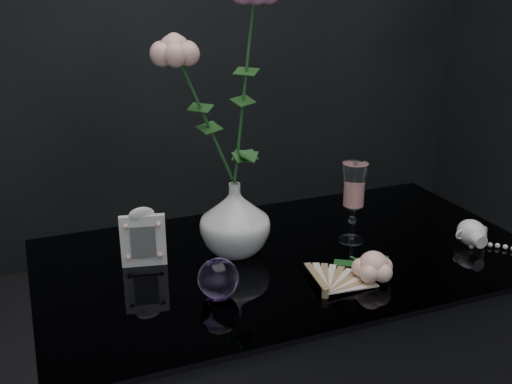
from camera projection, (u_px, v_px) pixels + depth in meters
name	position (u px, v px, depth m)	size (l,w,h in m)	color
vase	(235.00, 219.00, 1.27)	(0.15, 0.15, 0.16)	silver
wine_glass	(353.00, 203.00, 1.31)	(0.06, 0.06, 0.18)	white
picture_frame	(143.00, 236.00, 1.22)	(0.10, 0.07, 0.13)	silver
paperweight	(218.00, 278.00, 1.10)	(0.08, 0.08, 0.08)	#B184D7
paper_fan	(325.00, 292.00, 1.11)	(0.23, 0.18, 0.02)	#F9F1C7
loose_rose	(373.00, 266.00, 1.17)	(0.14, 0.18, 0.06)	#FFB9A4
pearl_jar	(472.00, 232.00, 1.32)	(0.20, 0.21, 0.06)	silver
roses	(223.00, 88.00, 1.15)	(0.24, 0.11, 0.46)	#EEAC9B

